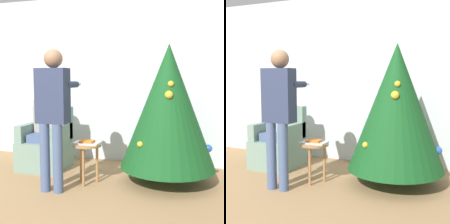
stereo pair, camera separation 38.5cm
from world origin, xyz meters
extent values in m
plane|color=#99754C|center=(0.00, 0.00, 0.00)|extent=(14.00, 14.00, 0.00)
cube|color=silver|center=(0.00, 2.23, 1.35)|extent=(8.00, 0.06, 2.70)
cylinder|color=brown|center=(1.35, 1.35, 0.10)|extent=(0.10, 0.10, 0.20)
cone|color=#144C1E|center=(1.35, 1.35, 1.00)|extent=(1.23, 1.23, 1.61)
sphere|color=#2856B2|center=(1.86, 1.49, 0.45)|extent=(0.10, 0.10, 0.10)
sphere|color=gold|center=(1.40, 1.15, 1.30)|extent=(0.07, 0.07, 0.07)
sphere|color=white|center=(1.57, 1.62, 0.93)|extent=(0.08, 0.08, 0.08)
sphere|color=gold|center=(1.39, 1.09, 1.17)|extent=(0.10, 0.10, 0.10)
sphere|color=#2856B2|center=(1.49, 1.61, 1.05)|extent=(0.08, 0.08, 0.08)
sphere|color=gold|center=(1.07, 0.95, 0.57)|extent=(0.07, 0.07, 0.07)
cube|color=gray|center=(-0.50, 1.43, 0.21)|extent=(0.64, 0.70, 0.43)
cube|color=gray|center=(-0.50, 1.71, 0.68)|extent=(0.64, 0.14, 0.50)
cube|color=gray|center=(-0.77, 1.43, 0.55)|extent=(0.12, 0.63, 0.25)
cube|color=gray|center=(-0.24, 1.43, 0.55)|extent=(0.12, 0.63, 0.25)
cylinder|color=#475B84|center=(-0.60, 1.23, 0.21)|extent=(0.11, 0.11, 0.43)
cylinder|color=#475B84|center=(-0.40, 1.23, 0.21)|extent=(0.11, 0.11, 0.43)
cube|color=#475B84|center=(-0.50, 1.38, 0.49)|extent=(0.32, 0.40, 0.12)
cube|color=gray|center=(-0.50, 1.53, 0.80)|extent=(0.36, 0.20, 0.50)
sphere|color=tan|center=(-0.50, 1.53, 1.15)|extent=(0.20, 0.20, 0.20)
cylinder|color=#475B84|center=(-0.02, 0.57, 0.41)|extent=(0.12, 0.12, 0.83)
cylinder|color=#475B84|center=(0.15, 0.57, 0.41)|extent=(0.12, 0.12, 0.83)
cube|color=#2D3856|center=(0.07, 0.63, 1.16)|extent=(0.38, 0.20, 0.66)
sphere|color=#936B4C|center=(0.07, 0.67, 1.60)|extent=(0.22, 0.22, 0.22)
cylinder|color=#2D3856|center=(-0.09, 0.82, 1.29)|extent=(0.08, 0.30, 0.08)
cylinder|color=#2D3856|center=(0.23, 0.82, 1.29)|extent=(0.08, 0.30, 0.08)
cube|color=white|center=(0.23, 1.01, 1.29)|extent=(0.04, 0.14, 0.04)
cylinder|color=#A37547|center=(0.36, 0.98, 0.51)|extent=(0.37, 0.37, 0.03)
cylinder|color=#A37547|center=(0.36, 0.85, 0.25)|extent=(0.04, 0.04, 0.49)
cylinder|color=#A37547|center=(0.48, 1.05, 0.25)|extent=(0.04, 0.04, 0.49)
cylinder|color=#A37547|center=(0.25, 1.05, 0.25)|extent=(0.04, 0.04, 0.49)
cube|color=silver|center=(0.36, 0.98, 0.53)|extent=(0.33, 0.21, 0.02)
cube|color=orange|center=(0.36, 0.98, 0.56)|extent=(0.18, 0.14, 0.02)
camera|label=1|loc=(1.84, -2.70, 1.37)|focal=50.00mm
camera|label=2|loc=(2.20, -2.57, 1.37)|focal=50.00mm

